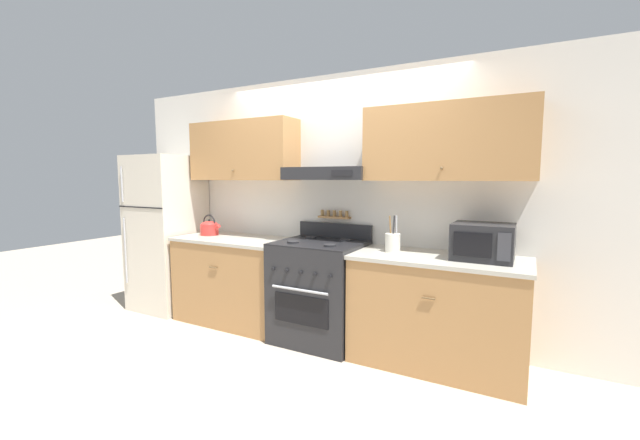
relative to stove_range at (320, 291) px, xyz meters
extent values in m
plane|color=#B2A38E|center=(0.00, -0.33, -0.48)|extent=(16.00, 16.00, 0.00)
cube|color=silver|center=(0.00, 0.39, 0.80)|extent=(5.20, 0.08, 2.55)
cube|color=#AD7A47|center=(-1.03, 0.18, 1.35)|extent=(1.24, 0.33, 0.62)
sphere|color=brown|center=(-1.03, 0.01, 1.14)|extent=(0.02, 0.02, 0.02)
cube|color=#AD7A47|center=(1.09, 0.18, 1.35)|extent=(1.36, 0.33, 0.62)
sphere|color=brown|center=(1.09, 0.01, 1.14)|extent=(0.02, 0.02, 0.02)
cube|color=#232326|center=(0.00, 0.16, 1.10)|extent=(0.84, 0.37, 0.12)
cube|color=black|center=(0.23, -0.03, 1.10)|extent=(0.20, 0.01, 0.05)
cube|color=#AD7A47|center=(0.00, 0.31, 0.67)|extent=(0.34, 0.07, 0.02)
cylinder|color=olive|center=(-0.14, 0.31, 0.71)|extent=(0.03, 0.03, 0.06)
cylinder|color=olive|center=(-0.07, 0.31, 0.71)|extent=(0.03, 0.03, 0.06)
cylinder|color=olive|center=(0.00, 0.31, 0.71)|extent=(0.03, 0.03, 0.06)
cylinder|color=olive|center=(0.07, 0.31, 0.71)|extent=(0.03, 0.03, 0.06)
cylinder|color=olive|center=(0.14, 0.31, 0.71)|extent=(0.03, 0.03, 0.06)
cube|color=#AD7A47|center=(-1.03, 0.02, -0.04)|extent=(1.24, 0.66, 0.87)
cube|color=#B7B2A3|center=(-1.03, 0.02, 0.41)|extent=(1.27, 0.68, 0.03)
cylinder|color=brown|center=(-1.03, -0.32, 0.18)|extent=(0.10, 0.01, 0.01)
cube|color=#AD7A47|center=(1.09, 0.02, -0.04)|extent=(1.36, 0.66, 0.87)
cube|color=#B7B2A3|center=(1.09, 0.02, 0.41)|extent=(1.38, 0.68, 0.03)
cylinder|color=brown|center=(1.09, -0.32, 0.18)|extent=(0.10, 0.01, 0.01)
cube|color=#232326|center=(0.00, 0.00, -0.01)|extent=(0.79, 0.68, 0.93)
cube|color=black|center=(0.00, -0.35, -0.09)|extent=(0.54, 0.01, 0.26)
cylinder|color=#ADAFB5|center=(0.00, -0.37, 0.10)|extent=(0.55, 0.02, 0.02)
cube|color=black|center=(0.00, 0.00, 0.46)|extent=(0.79, 0.68, 0.01)
cylinder|color=#232326|center=(-0.19, -0.16, 0.48)|extent=(0.11, 0.11, 0.02)
cylinder|color=#232326|center=(0.19, -0.16, 0.48)|extent=(0.11, 0.11, 0.02)
cylinder|color=#232326|center=(-0.19, 0.16, 0.48)|extent=(0.11, 0.11, 0.02)
cylinder|color=#232326|center=(0.19, 0.16, 0.48)|extent=(0.11, 0.11, 0.02)
cylinder|color=black|center=(-0.28, -0.35, 0.25)|extent=(0.03, 0.02, 0.03)
cylinder|color=black|center=(-0.14, -0.35, 0.25)|extent=(0.03, 0.02, 0.03)
cylinder|color=black|center=(0.00, -0.35, 0.25)|extent=(0.03, 0.02, 0.03)
cylinder|color=black|center=(0.14, -0.35, 0.25)|extent=(0.03, 0.02, 0.03)
cylinder|color=black|center=(0.28, -0.35, 0.25)|extent=(0.03, 0.02, 0.03)
cube|color=#232326|center=(0.00, 0.32, 0.54)|extent=(0.79, 0.04, 0.14)
cube|color=beige|center=(-2.05, 0.00, 0.42)|extent=(0.71, 0.69, 1.79)
cube|color=black|center=(-2.05, -0.35, 0.74)|extent=(0.71, 0.01, 0.01)
cylinder|color=#ADAFB5|center=(-2.32, -0.37, 0.99)|extent=(0.02, 0.02, 0.39)
cylinder|color=#ADAFB5|center=(-2.32, -0.37, 0.24)|extent=(0.02, 0.02, 0.75)
cylinder|color=red|center=(-1.42, 0.04, 0.49)|extent=(0.20, 0.20, 0.12)
ellipsoid|color=red|center=(-1.42, 0.04, 0.55)|extent=(0.18, 0.18, 0.07)
sphere|color=black|center=(-1.42, 0.04, 0.59)|extent=(0.02, 0.02, 0.02)
cylinder|color=red|center=(-1.33, 0.04, 0.51)|extent=(0.12, 0.04, 0.10)
torus|color=black|center=(-1.42, 0.04, 0.57)|extent=(0.17, 0.01, 0.17)
cube|color=#232326|center=(1.41, 0.06, 0.57)|extent=(0.45, 0.37, 0.28)
cube|color=black|center=(1.36, -0.13, 0.57)|extent=(0.27, 0.01, 0.18)
cube|color=#38383D|center=(1.57, -0.13, 0.57)|extent=(0.09, 0.01, 0.20)
cylinder|color=silver|center=(0.69, 0.04, 0.51)|extent=(0.13, 0.13, 0.16)
cylinder|color=olive|center=(0.67, 0.03, 0.66)|extent=(0.01, 0.05, 0.16)
cylinder|color=#28282B|center=(0.70, 0.04, 0.66)|extent=(0.01, 0.04, 0.16)
cylinder|color=#B2B2B7|center=(0.72, 0.05, 0.66)|extent=(0.01, 0.03, 0.16)
camera|label=1|loc=(1.72, -3.18, 1.06)|focal=22.00mm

